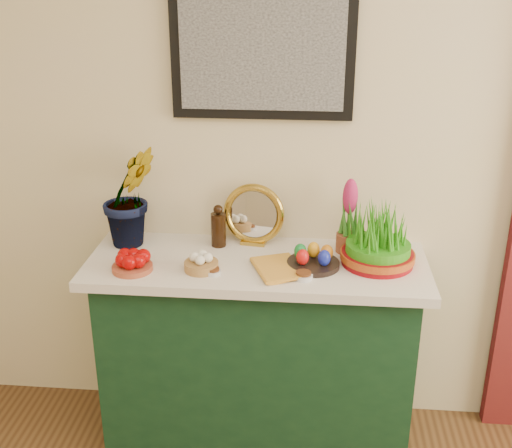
{
  "coord_description": "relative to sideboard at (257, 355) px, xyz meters",
  "views": [
    {
      "loc": [
        -0.04,
        -0.38,
        2.02
      ],
      "look_at": [
        -0.26,
        1.95,
        1.07
      ],
      "focal_mm": 45.0,
      "sensor_mm": 36.0,
      "label": 1
    }
  ],
  "objects": [
    {
      "name": "garlic_basket",
      "position": [
        -0.21,
        -0.12,
        0.5
      ],
      "size": [
        0.18,
        0.18,
        0.08
      ],
      "color": "#A87844",
      "rests_on": "tablecloth"
    },
    {
      "name": "vinegar_cruet",
      "position": [
        -0.18,
        0.13,
        0.55
      ],
      "size": [
        0.06,
        0.06,
        0.19
      ],
      "color": "black",
      "rests_on": "tablecloth"
    },
    {
      "name": "egg_plate",
      "position": [
        0.23,
        -0.04,
        0.5
      ],
      "size": [
        0.23,
        0.23,
        0.09
      ],
      "color": "black",
      "rests_on": "tablecloth"
    },
    {
      "name": "sideboard",
      "position": [
        0.0,
        0.0,
        0.0
      ],
      "size": [
        1.3,
        0.45,
        0.85
      ],
      "primitive_type": "cube",
      "color": "#153A1E",
      "rests_on": "ground"
    },
    {
      "name": "room",
      "position": [
        0.32,
        -1.89,
        1.28
      ],
      "size": [
        4.5,
        4.54,
        2.72
      ],
      "color": "brown",
      "rests_on": "ground"
    },
    {
      "name": "spice_dish_left",
      "position": [
        -0.16,
        -0.15,
        0.48
      ],
      "size": [
        0.06,
        0.06,
        0.03
      ],
      "color": "silver",
      "rests_on": "tablecloth"
    },
    {
      "name": "book",
      "position": [
        0.01,
        -0.13,
        0.48
      ],
      "size": [
        0.23,
        0.27,
        0.03
      ],
      "primitive_type": "imported",
      "rotation": [
        0.0,
        0.0,
        0.37
      ],
      "color": "gold",
      "rests_on": "tablecloth"
    },
    {
      "name": "tablecloth",
      "position": [
        0.0,
        0.0,
        0.45
      ],
      "size": [
        1.4,
        0.55,
        0.04
      ],
      "primitive_type": "cube",
      "color": "silver",
      "rests_on": "sideboard"
    },
    {
      "name": "wheatgrass_sabzeh",
      "position": [
        0.49,
        0.01,
        0.57
      ],
      "size": [
        0.3,
        0.3,
        0.25
      ],
      "color": "maroon",
      "rests_on": "tablecloth"
    },
    {
      "name": "hyacinth_pink",
      "position": [
        0.37,
        0.12,
        0.61
      ],
      "size": [
        0.1,
        0.1,
        0.32
      ],
      "color": "brown",
      "rests_on": "tablecloth"
    },
    {
      "name": "hyacinth_green",
      "position": [
        -0.55,
        0.12,
        0.75
      ],
      "size": [
        0.38,
        0.37,
        0.58
      ],
      "primitive_type": "imported",
      "rotation": [
        0.0,
        0.0,
        0.63
      ],
      "color": "#327621",
      "rests_on": "tablecloth"
    },
    {
      "name": "spice_dish_right",
      "position": [
        0.19,
        -0.15,
        0.48
      ],
      "size": [
        0.07,
        0.07,
        0.03
      ],
      "color": "silver",
      "rests_on": "tablecloth"
    },
    {
      "name": "mirror",
      "position": [
        -0.03,
        0.17,
        0.59
      ],
      "size": [
        0.27,
        0.1,
        0.27
      ],
      "color": "#B49032",
      "rests_on": "tablecloth"
    },
    {
      "name": "apple_bowl",
      "position": [
        -0.49,
        -0.14,
        0.5
      ],
      "size": [
        0.2,
        0.2,
        0.08
      ],
      "color": "#A34A2E",
      "rests_on": "tablecloth"
    }
  ]
}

